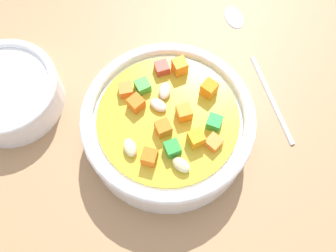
{
  "coord_description": "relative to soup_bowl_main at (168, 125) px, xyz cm",
  "views": [
    {
      "loc": [
        -17.42,
        2.05,
        43.28
      ],
      "look_at": [
        0.0,
        0.0,
        2.88
      ],
      "focal_mm": 41.5,
      "sensor_mm": 36.0,
      "label": 1
    }
  ],
  "objects": [
    {
      "name": "side_bowl_small",
      "position": [
        6.82,
        18.54,
        -0.82
      ],
      "size": [
        12.74,
        12.74,
        4.57
      ],
      "color": "white",
      "rests_on": "ground_plane"
    },
    {
      "name": "soup_bowl_main",
      "position": [
        0.0,
        0.0,
        0.0
      ],
      "size": [
        19.15,
        19.15,
        6.97
      ],
      "color": "white",
      "rests_on": "ground_plane"
    },
    {
      "name": "ground_plane",
      "position": [
        0.0,
        0.01,
        -4.19
      ],
      "size": [
        140.0,
        140.0,
        2.0
      ],
      "primitive_type": "cube",
      "color": "#9E754F"
    },
    {
      "name": "spoon",
      "position": [
        11.53,
        -12.01,
        -2.81
      ],
      "size": [
        21.58,
        5.36,
        0.84
      ],
      "rotation": [
        0.0,
        0.0,
        6.46
      ],
      "color": "silver",
      "rests_on": "ground_plane"
    }
  ]
}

